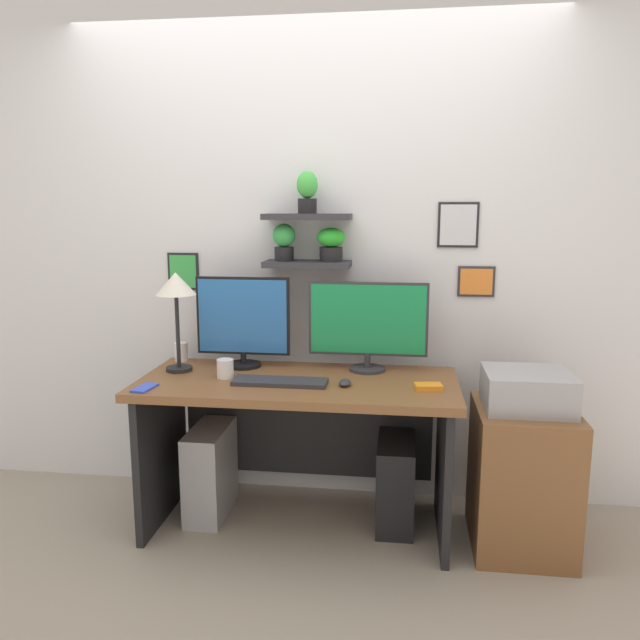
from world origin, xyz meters
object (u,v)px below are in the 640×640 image
object	(u,v)px
computer_mouse	(345,383)
printer	(527,390)
scissors_tray	(428,387)
cell_phone	(145,388)
drawer_cabinet	(522,478)
desk	(300,419)
keyboard	(280,382)
coffee_mug	(225,368)
monitor_right	(368,323)
desk_lamp	(176,291)
pen_cup	(181,352)
computer_tower_right	(395,482)
computer_tower_left	(210,471)
monitor_left	(243,321)

from	to	relation	value
computer_mouse	printer	xyz separation A→B (m)	(0.82, 0.03, -0.01)
printer	scissors_tray	bearing A→B (deg)	-175.09
cell_phone	drawer_cabinet	world-z (taller)	cell_phone
desk	printer	size ratio (longest dim) A/B	3.98
keyboard	coffee_mug	distance (m)	0.29
keyboard	cell_phone	bearing A→B (deg)	-164.89
monitor_right	desk_lamp	distance (m)	0.96
desk_lamp	pen_cup	world-z (taller)	desk_lamp
computer_tower_right	cell_phone	bearing A→B (deg)	-163.66
pen_cup	computer_tower_left	xyz separation A→B (m)	(0.21, -0.21, -0.57)
scissors_tray	pen_cup	bearing A→B (deg)	164.47
keyboard	pen_cup	size ratio (longest dim) A/B	4.40
desk	printer	world-z (taller)	printer
desk	monitor_left	world-z (taller)	monitor_left
desk_lamp	drawer_cabinet	world-z (taller)	desk_lamp
keyboard	drawer_cabinet	size ratio (longest dim) A/B	0.66
printer	desk	bearing A→B (deg)	174.89
monitor_right	keyboard	xyz separation A→B (m)	(-0.39, -0.30, -0.23)
computer_tower_right	monitor_right	bearing A→B (deg)	140.85
scissors_tray	keyboard	bearing A→B (deg)	-179.82
desk_lamp	coffee_mug	distance (m)	0.46
printer	computer_tower_left	xyz separation A→B (m)	(-1.52, 0.11, -0.52)
desk	computer_tower_left	bearing A→B (deg)	178.32
monitor_right	computer_tower_right	bearing A→B (deg)	-39.15
computer_mouse	cell_phone	size ratio (longest dim) A/B	0.64
computer_tower_right	desk	bearing A→B (deg)	-175.26
monitor_right	keyboard	world-z (taller)	monitor_right
coffee_mug	scissors_tray	xyz separation A→B (m)	(0.96, -0.07, -0.03)
computer_tower_left	desk_lamp	bearing A→B (deg)	173.67
computer_mouse	desk_lamp	world-z (taller)	desk_lamp
drawer_cabinet	computer_tower_right	world-z (taller)	drawer_cabinet
monitor_right	computer_mouse	bearing A→B (deg)	-106.67
desk	printer	distance (m)	1.08
desk	desk_lamp	size ratio (longest dim) A/B	3.05
cell_phone	scissors_tray	distance (m)	1.28
printer	computer_tower_right	bearing A→B (deg)	167.03
coffee_mug	printer	bearing A→B (deg)	-1.28
desk_lamp	computer_tower_left	world-z (taller)	desk_lamp
coffee_mug	computer_mouse	bearing A→B (deg)	-6.29
monitor_left	scissors_tray	bearing A→B (deg)	-17.66
monitor_right	drawer_cabinet	xyz separation A→B (m)	(0.73, -0.26, -0.66)
computer_mouse	printer	distance (m)	0.82
desk	computer_tower_right	world-z (taller)	desk
pen_cup	monitor_left	bearing A→B (deg)	-9.77
pen_cup	computer_tower_left	size ratio (longest dim) A/B	0.22
keyboard	computer_tower_right	distance (m)	0.79
desk	coffee_mug	size ratio (longest dim) A/B	16.82
monitor_right	computer_tower_left	size ratio (longest dim) A/B	1.29
desk_lamp	pen_cup	distance (m)	0.41
monitor_right	computer_mouse	xyz separation A→B (m)	(-0.09, -0.29, -0.23)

